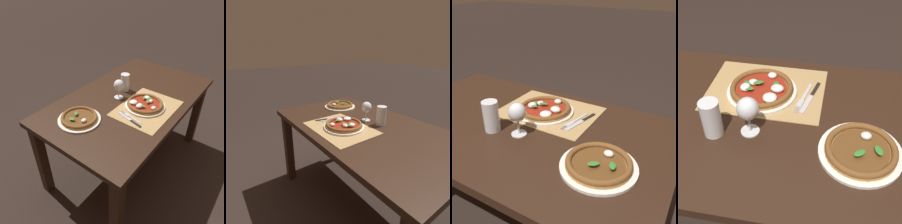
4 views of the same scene
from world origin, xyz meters
TOP-DOWN VIEW (x-y plane):
  - dining_table at (0.00, 0.00)m, footprint 1.46×0.85m
  - paper_placemat at (-0.06, -0.18)m, footprint 0.50×0.37m
  - pizza_near at (-0.05, -0.16)m, footprint 0.30×0.30m
  - pizza_far at (-0.47, 0.11)m, footprint 0.29×0.29m
  - wine_glass at (-0.06, 0.08)m, footprint 0.08×0.08m
  - pint_glass at (0.07, 0.11)m, footprint 0.07×0.07m
  - fork at (-0.23, -0.15)m, footprint 0.05×0.20m
  - knife at (-0.26, -0.16)m, footprint 0.06×0.21m

SIDE VIEW (x-z plane):
  - dining_table at x=0.00m, z-range 0.27..1.01m
  - paper_placemat at x=-0.06m, z-range 0.74..0.74m
  - fork at x=-0.23m, z-range 0.74..0.75m
  - knife at x=-0.26m, z-range 0.74..0.75m
  - pizza_far at x=-0.47m, z-range 0.74..0.78m
  - pizza_near at x=-0.05m, z-range 0.74..0.79m
  - pint_glass at x=0.07m, z-range 0.74..0.88m
  - wine_glass at x=-0.06m, z-range 0.77..0.92m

